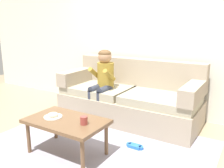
# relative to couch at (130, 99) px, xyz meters

# --- Properties ---
(ground) EXTENTS (10.00, 10.00, 0.00)m
(ground) POSITION_rel_couch_xyz_m (0.08, -0.85, -0.34)
(ground) COLOR #9E896B
(wall_back) EXTENTS (8.00, 0.10, 2.80)m
(wall_back) POSITION_rel_couch_xyz_m (0.08, 0.55, 1.06)
(wall_back) COLOR silver
(wall_back) RESTS_ON ground
(area_rug) EXTENTS (2.68, 2.02, 0.01)m
(area_rug) POSITION_rel_couch_xyz_m (0.08, -1.10, -0.33)
(area_rug) COLOR #9993A3
(area_rug) RESTS_ON ground
(couch) EXTENTS (2.16, 0.90, 0.94)m
(couch) POSITION_rel_couch_xyz_m (0.00, 0.00, 0.00)
(couch) COLOR tan
(couch) RESTS_ON ground
(coffee_table) EXTENTS (0.91, 0.56, 0.43)m
(coffee_table) POSITION_rel_couch_xyz_m (-0.12, -1.34, 0.04)
(coffee_table) COLOR brown
(coffee_table) RESTS_ON ground
(person_child) EXTENTS (0.34, 0.58, 1.10)m
(person_child) POSITION_rel_couch_xyz_m (-0.37, -0.21, 0.33)
(person_child) COLOR olive
(person_child) RESTS_ON ground
(plate) EXTENTS (0.21, 0.21, 0.01)m
(plate) POSITION_rel_couch_xyz_m (-0.29, -1.37, 0.10)
(plate) COLOR white
(plate) RESTS_ON coffee_table
(donut) EXTENTS (0.15, 0.15, 0.04)m
(donut) POSITION_rel_couch_xyz_m (-0.29, -1.37, 0.12)
(donut) COLOR beige
(donut) RESTS_ON plate
(mug) EXTENTS (0.08, 0.08, 0.09)m
(mug) POSITION_rel_couch_xyz_m (0.14, -1.34, 0.13)
(mug) COLOR #993D38
(mug) RESTS_ON coffee_table
(toy_controller) EXTENTS (0.23, 0.09, 0.05)m
(toy_controller) POSITION_rel_couch_xyz_m (0.50, -0.82, -0.32)
(toy_controller) COLOR blue
(toy_controller) RESTS_ON ground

